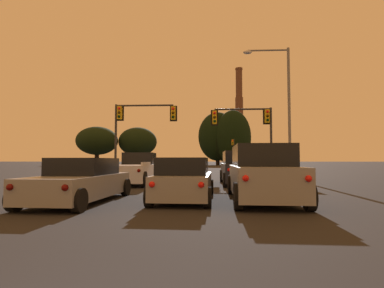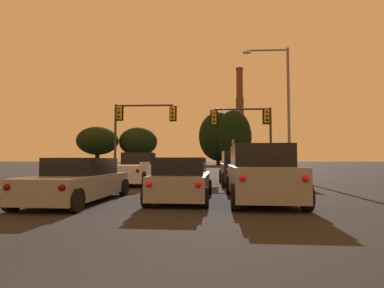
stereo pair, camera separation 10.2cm
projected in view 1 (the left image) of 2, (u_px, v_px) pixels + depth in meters
name	position (u px, v px, depth m)	size (l,w,h in m)	color
pickup_truck_left_lane_front	(135.00, 170.00, 17.31)	(2.37, 5.57, 1.82)	silver
hatchback_center_lane_second	(184.00, 181.00, 10.09)	(2.03, 4.16, 1.44)	gray
suv_right_lane_front	(240.00, 168.00, 16.79)	(2.11, 4.91, 1.86)	black
sedan_left_lane_second	(82.00, 181.00, 9.73)	(2.16, 4.77, 1.43)	gray
suv_right_lane_second	(262.00, 174.00, 9.98)	(2.21, 4.95, 1.86)	gray
traffic_light_far_right	(233.00, 149.00, 57.74)	(0.78, 0.50, 5.49)	#2D2D30
traffic_light_overhead_left	(136.00, 121.00, 23.70)	(5.07, 0.50, 5.80)	#2D2D30
traffic_light_overhead_right	(250.00, 124.00, 23.36)	(4.87, 0.50, 5.46)	#2D2D30
street_lamp	(282.00, 99.00, 21.48)	(3.34, 0.36, 9.49)	slate
smokestack	(239.00, 126.00, 126.11)	(6.08, 6.08, 40.63)	#523427
treeline_left_mid	(138.00, 142.00, 87.83)	(11.21, 10.09, 11.01)	black
treeline_far_right	(97.00, 141.00, 84.84)	(11.76, 10.58, 10.89)	black
treeline_center_right	(233.00, 137.00, 81.21)	(9.70, 8.73, 15.01)	black
treeline_center_left	(227.00, 140.00, 83.42)	(10.77, 9.69, 13.32)	black
treeline_right_mid	(218.00, 136.00, 84.55)	(10.91, 9.82, 14.97)	black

